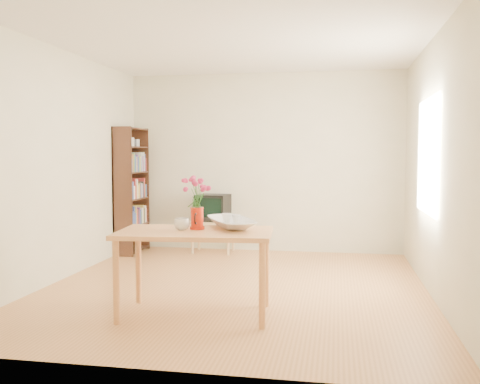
% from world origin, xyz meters
% --- Properties ---
extents(room, '(4.50, 4.50, 4.50)m').
position_xyz_m(room, '(0.03, 0.00, 1.30)').
color(room, '#B2743F').
rests_on(room, ground).
extents(table, '(1.39, 0.87, 0.75)m').
position_xyz_m(table, '(-0.16, -1.02, 0.66)').
color(table, '#C97E45').
rests_on(table, ground).
extents(tv_stand, '(0.60, 0.45, 0.46)m').
position_xyz_m(tv_stand, '(-0.70, 1.97, 0.39)').
color(tv_stand, '#E0B47E').
rests_on(tv_stand, ground).
extents(bookshelf, '(0.28, 0.70, 1.80)m').
position_xyz_m(bookshelf, '(-1.85, 1.75, 0.84)').
color(bookshelf, '#331B11').
rests_on(bookshelf, ground).
extents(pitcher, '(0.13, 0.21, 0.20)m').
position_xyz_m(pitcher, '(-0.17, -0.92, 0.84)').
color(pitcher, red).
rests_on(pitcher, table).
extents(flowers, '(0.22, 0.22, 0.32)m').
position_xyz_m(flowers, '(-0.17, -0.93, 1.10)').
color(flowers, '#E6366F').
rests_on(flowers, pitcher).
extents(mug, '(0.15, 0.15, 0.11)m').
position_xyz_m(mug, '(-0.28, -1.02, 0.80)').
color(mug, white).
rests_on(mug, table).
extents(bowl, '(0.69, 0.69, 0.48)m').
position_xyz_m(bowl, '(0.11, -0.76, 0.99)').
color(bowl, white).
rests_on(bowl, table).
extents(teacup_a, '(0.11, 0.11, 0.07)m').
position_xyz_m(teacup_a, '(0.07, -0.76, 0.95)').
color(teacup_a, white).
rests_on(teacup_a, bowl).
extents(teacup_b, '(0.07, 0.07, 0.06)m').
position_xyz_m(teacup_b, '(0.15, -0.74, 0.94)').
color(teacup_b, white).
rests_on(teacup_b, bowl).
extents(television, '(0.48, 0.45, 0.38)m').
position_xyz_m(television, '(-0.70, 1.98, 0.65)').
color(television, black).
rests_on(television, tv_stand).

